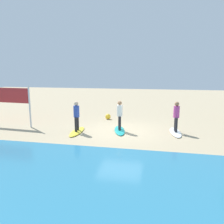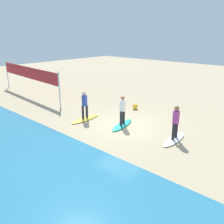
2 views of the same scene
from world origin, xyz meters
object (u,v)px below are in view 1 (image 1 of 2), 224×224
Objects in this scene: surfboard_teal at (120,130)px; surfer_yellow at (77,114)px; surfer_teal at (120,113)px; beach_ball at (108,117)px; surfboard_white at (175,132)px; surfer_white at (176,114)px; surfboard_yellow at (77,132)px.

surfboard_teal is 1.28× the size of surfer_yellow.
beach_ball is (1.34, -2.95, -0.85)m from surfer_teal.
surfer_white reaches higher than surfboard_white.
surfer_yellow is at bearing 10.30° from surfer_white.
surfer_yellow is at bearing -84.07° from surfboard_white.
surfboard_yellow is 0.99m from surfer_yellow.
surfer_teal is (3.07, 0.24, 0.00)m from surfer_white.
surfboard_yellow is 5.54× the size of beach_ball.
surfer_yellow is at bearing -0.00° from surfboard_yellow.
surfboard_yellow is (5.34, 0.97, -0.99)m from surfer_white.
surfer_yellow is at bearing 75.85° from beach_ball.
surfer_yellow is (2.27, 0.73, 0.00)m from surfer_teal.
surfboard_teal is at bearing -89.95° from surfboard_white.
surfer_white is at bearing -101.50° from surfboard_white.
surfer_yellow is at bearing -85.49° from surfboard_teal.
surfer_yellow is (0.00, 0.00, 0.99)m from surfboard_yellow.
surfer_white is 5.43m from surfer_yellow.
beach_ball is at bearing 162.94° from surfboard_yellow.
surfer_teal reaches higher than surfboard_white.
surfer_teal is 2.58m from surfboard_yellow.
surfer_yellow is (5.34, 0.97, 0.00)m from surfer_white.
surfboard_yellow is 1.28× the size of surfer_yellow.
surfboard_teal is 5.54× the size of beach_ball.
surfboard_teal is 2.58m from surfer_yellow.
beach_ball is at bearing -125.93° from surfboard_white.
surfer_yellow is (2.27, 0.73, 0.99)m from surfboard_teal.
surfer_white is (0.00, -0.00, 0.99)m from surfboard_white.
beach_ball is at bearing -65.53° from surfer_teal.
surfer_white and surfer_teal have the same top height.
surfboard_yellow is at bearing -84.07° from surfboard_white.
beach_ball is at bearing -168.93° from surfboard_teal.
surfboard_white is at bearing 148.44° from beach_ball.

